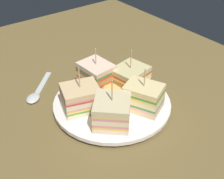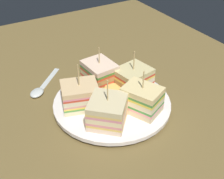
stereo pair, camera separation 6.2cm
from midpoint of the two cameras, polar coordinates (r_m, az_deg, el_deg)
The scene contains 9 objects.
ground_plane at distance 65.06cm, azimuth 2.72°, elevation -4.01°, with size 112.13×87.40×1.80cm, color brown.
plate at distance 63.93cm, azimuth 2.77°, elevation -2.74°, with size 24.74×24.74×1.52cm.
sandwich_wedge_0 at distance 66.39cm, azimuth 6.65°, elevation 1.88°, with size 7.45×8.30×9.29cm.
sandwich_wedge_1 at distance 66.83cm, azimuth 0.31°, elevation 2.77°, with size 7.77×6.38×9.52cm.
sandwich_wedge_2 at distance 60.88cm, azimuth -3.16°, elevation -1.25°, with size 8.02×8.78×9.72cm.
sandwich_wedge_3 at distance 56.77cm, azimuth 2.34°, elevation -4.24°, with size 9.85×9.82×9.63cm.
sandwich_wedge_4 at distance 60.12cm, azimuth 8.58°, elevation -1.96°, with size 8.90×8.00×9.27cm.
chip_pile at distance 63.46cm, azimuth 2.60°, elevation -1.21°, with size 7.38×7.67×2.41cm.
spoon at distance 70.21cm, azimuth -11.08°, elevation -0.07°, with size 10.95×10.90×1.00cm.
Camera 2 is at (43.70, -25.69, 39.99)cm, focal length 48.34 mm.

